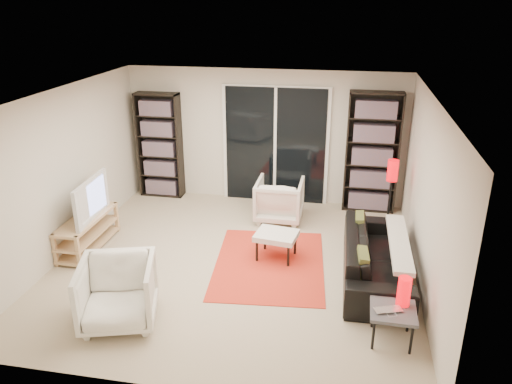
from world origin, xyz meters
TOP-DOWN VIEW (x-y plane):
  - floor at (0.00, 0.00)m, footprint 5.00×5.00m
  - wall_back at (0.00, 2.50)m, footprint 5.00×0.02m
  - wall_front at (0.00, -2.50)m, footprint 5.00×0.02m
  - wall_left at (-2.50, 0.00)m, footprint 0.02×5.00m
  - wall_right at (2.50, 0.00)m, footprint 0.02×5.00m
  - ceiling at (0.00, 0.00)m, footprint 5.00×5.00m
  - sliding_door at (0.20, 2.46)m, footprint 1.92×0.08m
  - bookshelf_left at (-1.95, 2.33)m, footprint 0.80×0.30m
  - bookshelf_right at (1.90, 2.33)m, footprint 0.90×0.30m
  - tv_stand at (-2.28, 0.06)m, footprint 0.41×1.29m
  - tv at (-2.26, 0.06)m, footprint 0.20×1.06m
  - rug at (0.49, 0.07)m, footprint 1.71×2.20m
  - sofa at (1.95, -0.03)m, footprint 0.87×2.16m
  - armchair_back at (0.41, 1.61)m, footprint 0.77×0.79m
  - armchair_front at (-1.02, -1.58)m, footprint 1.04×1.06m
  - ottoman at (0.56, 0.27)m, footprint 0.64×0.55m
  - side_table at (2.08, -1.34)m, footprint 0.50×0.50m
  - laptop at (2.03, -1.42)m, footprint 0.35×0.28m
  - table_lamp at (2.18, -1.22)m, footprint 0.15×0.15m
  - floor_lamp at (2.18, 1.41)m, footprint 0.19×0.19m

SIDE VIEW (x-z plane):
  - floor at x=0.00m, z-range 0.00..0.00m
  - rug at x=0.49m, z-range 0.00..0.01m
  - tv_stand at x=-2.28m, z-range 0.01..0.51m
  - sofa at x=1.95m, z-range 0.00..0.63m
  - ottoman at x=0.56m, z-range 0.15..0.55m
  - side_table at x=2.08m, z-range 0.16..0.56m
  - armchair_back at x=0.41m, z-range 0.00..0.72m
  - armchair_front at x=-1.02m, z-range 0.00..0.78m
  - laptop at x=2.03m, z-range 0.40..0.42m
  - table_lamp at x=2.18m, z-range 0.40..0.73m
  - tv at x=-2.26m, z-range 0.50..1.11m
  - floor_lamp at x=2.18m, z-range 0.31..1.54m
  - bookshelf_left at x=-1.95m, z-range 0.00..1.95m
  - sliding_door at x=0.20m, z-range -0.03..2.13m
  - bookshelf_right at x=1.90m, z-range 0.00..2.10m
  - wall_back at x=0.00m, z-range 0.00..2.40m
  - wall_front at x=0.00m, z-range 0.00..2.40m
  - wall_left at x=-2.50m, z-range 0.00..2.40m
  - wall_right at x=2.50m, z-range 0.00..2.40m
  - ceiling at x=0.00m, z-range 2.39..2.41m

